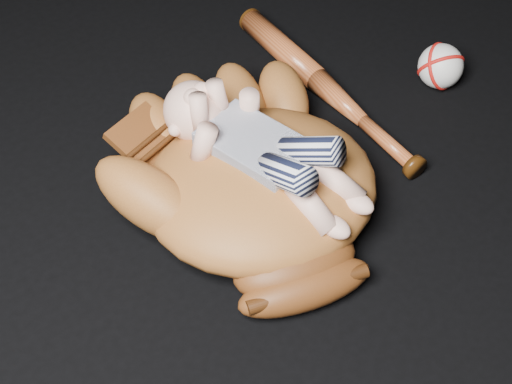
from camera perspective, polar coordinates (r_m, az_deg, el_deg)
baseball_glove at (r=1.20m, az=0.31°, el=0.95°), size 0.59×0.63×0.16m
newborn_baby at (r=1.17m, az=1.00°, el=3.02°), size 0.24×0.39×0.15m
baseball_bat at (r=1.45m, az=5.15°, el=7.54°), size 0.09×0.51×0.05m
baseball at (r=1.50m, az=13.28°, el=8.89°), size 0.09×0.09×0.08m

